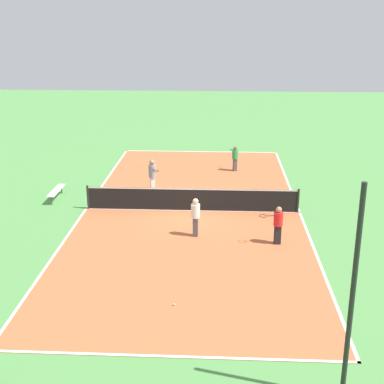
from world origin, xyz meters
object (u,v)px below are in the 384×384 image
Objects in this scene: tennis_net at (192,199)px; tennis_ball_near_net at (174,304)px; player_far_white at (195,215)px; tennis_ball_left_sideline at (140,162)px; tennis_ball_right_alley at (142,178)px; fence_post_back_left at (352,298)px; player_coach_red at (278,223)px; player_far_green at (235,157)px; bench at (56,191)px; player_baseline_gray at (152,174)px.

tennis_ball_near_net is (0.12, 8.42, -0.52)m from tennis_net.
player_far_white is 11.63m from tennis_ball_left_sideline.
tennis_ball_right_alley is at bearing -77.81° from tennis_ball_near_net.
tennis_ball_left_sideline is 0.01× the size of fence_post_back_left.
tennis_ball_left_sideline is (7.04, -11.55, -0.83)m from player_coach_red.
fence_post_back_left reaches higher than tennis_net.
player_far_green is at bearing -107.62° from tennis_net.
fence_post_back_left is (-4.26, 3.93, 2.59)m from tennis_ball_near_net.
fence_post_back_left is at bearing 171.21° from player_far_green.
player_baseline_gray is (-4.58, -0.88, 0.66)m from bench.
player_far_white is at bearing -67.72° from fence_post_back_left.
tennis_ball_near_net is (-3.42, 16.42, 0.00)m from tennis_ball_left_sideline.
player_baseline_gray is at bearing -66.87° from fence_post_back_left.
bench is 4.71m from player_baseline_gray.
tennis_net is 8.44m from tennis_ball_near_net.
fence_post_back_left is (-0.64, 8.80, 1.76)m from player_coach_red.
player_far_white is 23.44× the size of tennis_ball_left_sideline.
player_far_white is at bearing 154.35° from player_far_green.
player_coach_red reaches higher than tennis_ball_left_sideline.
tennis_ball_right_alley is (0.88, -2.52, -0.99)m from player_baseline_gray.
player_far_green reaches higher than tennis_net.
tennis_ball_right_alley is 0.01× the size of fence_post_back_left.
player_far_green is at bearing -159.22° from tennis_ball_right_alley.
player_coach_red is (-1.39, 10.20, 0.06)m from player_far_green.
tennis_net reaches higher than bench.
player_far_green is at bearing 112.61° from player_baseline_gray.
tennis_net is 5.00m from player_coach_red.
tennis_ball_right_alley is (-3.70, -3.40, -0.34)m from bench.
tennis_ball_left_sideline is at bearing 23.27° from player_far_white.
bench is (6.66, -1.32, -0.19)m from tennis_net.
tennis_net is 1.82× the size of fence_post_back_left.
tennis_ball_near_net is (-2.84, 13.14, 0.00)m from tennis_ball_right_alley.
player_far_green is at bearing 121.25° from bench.
fence_post_back_left is at bearing -0.97° from player_baseline_gray.
player_baseline_gray reaches higher than tennis_net.
fence_post_back_left reaches higher than player_baseline_gray.
tennis_ball_near_net is at bearing 179.70° from player_far_white.
fence_post_back_left reaches higher than player_far_white.
player_baseline_gray is 26.10× the size of tennis_ball_right_alley.
tennis_net is at bearing 113.87° from tennis_ball_left_sideline.
tennis_ball_right_alley is 1.00× the size of tennis_ball_near_net.
player_coach_red is 9.00m from fence_post_back_left.
player_coach_red is (-3.50, 3.56, 0.31)m from tennis_net.
tennis_ball_left_sideline is 21.91m from fence_post_back_left.
player_far_green is 19.19m from fence_post_back_left.
player_far_white is at bearing 109.29° from tennis_ball_left_sideline.
tennis_net is 6.97m from player_far_green.
player_far_green reaches higher than bench.
bench is at bearing -103.22° from player_baseline_gray.
tennis_ball_near_net is at bearing -42.70° from fence_post_back_left.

